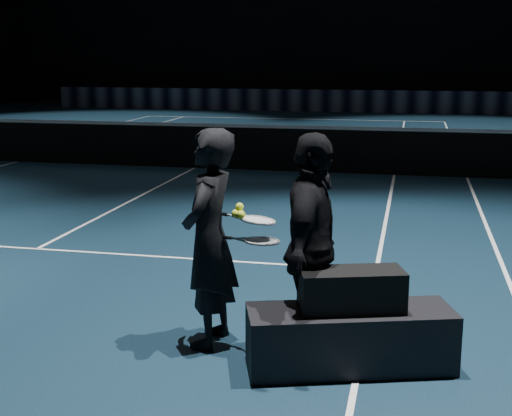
{
  "coord_description": "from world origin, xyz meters",
  "views": [
    {
      "loc": [
        4.44,
        -14.03,
        2.34
      ],
      "look_at": [
        3.27,
        -8.77,
        1.17
      ],
      "focal_mm": 50.0,
      "sensor_mm": 36.0,
      "label": 1
    }
  ],
  "objects": [
    {
      "name": "floor",
      "position": [
        0.0,
        0.0,
        0.0
      ],
      "size": [
        36.0,
        36.0,
        0.0
      ],
      "primitive_type": "plane",
      "color": "black",
      "rests_on": "ground"
    },
    {
      "name": "court_lines",
      "position": [
        0.0,
        0.0,
        0.0
      ],
      "size": [
        10.98,
        23.78,
        0.01
      ],
      "primitive_type": null,
      "color": "white",
      "rests_on": "floor"
    },
    {
      "name": "net_mesh",
      "position": [
        0.0,
        0.0,
        0.45
      ],
      "size": [
        12.8,
        0.02,
        0.86
      ],
      "primitive_type": "cube",
      "color": "black",
      "rests_on": "floor"
    },
    {
      "name": "net_tape",
      "position": [
        0.0,
        0.0,
        0.92
      ],
      "size": [
        12.8,
        0.03,
        0.07
      ],
      "primitive_type": "cube",
      "color": "white",
      "rests_on": "net_mesh"
    },
    {
      "name": "sponsor_backdrop",
      "position": [
        0.0,
        15.5,
        0.45
      ],
      "size": [
        22.0,
        0.15,
        0.9
      ],
      "primitive_type": "cube",
      "color": "black",
      "rests_on": "floor"
    },
    {
      "name": "player_bench",
      "position": [
        4.04,
        -8.95,
        0.23
      ],
      "size": [
        1.63,
        0.96,
        0.46
      ],
      "primitive_type": "cube",
      "rotation": [
        0.0,
        0.0,
        0.31
      ],
      "color": "black",
      "rests_on": "floor"
    },
    {
      "name": "racket_bag",
      "position": [
        4.04,
        -8.95,
        0.62
      ],
      "size": [
        0.84,
        0.55,
        0.31
      ],
      "primitive_type": "cube",
      "rotation": [
        0.0,
        0.0,
        0.31
      ],
      "color": "black",
      "rests_on": "player_bench"
    },
    {
      "name": "bag_signature",
      "position": [
        4.04,
        -9.11,
        0.62
      ],
      "size": [
        0.35,
        0.11,
        0.1
      ],
      "primitive_type": "cube",
      "rotation": [
        0.0,
        0.0,
        0.31
      ],
      "color": "white",
      "rests_on": "racket_bag"
    },
    {
      "name": "player_a",
      "position": [
        2.88,
        -8.71,
        0.89
      ],
      "size": [
        0.47,
        0.68,
        1.78
      ],
      "primitive_type": "imported",
      "rotation": [
        0.0,
        0.0,
        -1.65
      ],
      "color": "black",
      "rests_on": "floor"
    },
    {
      "name": "player_b",
      "position": [
        3.72,
        -8.84,
        0.89
      ],
      "size": [
        0.47,
        1.05,
        1.78
      ],
      "primitive_type": "imported",
      "rotation": [
        0.0,
        0.0,
        1.54
      ],
      "color": "black",
      "rests_on": "floor"
    },
    {
      "name": "racket_lower",
      "position": [
        3.32,
        -8.78,
        0.91
      ],
      "size": [
        0.71,
        0.32,
        0.03
      ],
      "primitive_type": null,
      "rotation": [
        0.0,
        0.0,
        -0.15
      ],
      "color": "black",
      "rests_on": "player_a"
    },
    {
      "name": "racket_upper",
      "position": [
        3.28,
        -8.73,
        1.07
      ],
      "size": [
        0.69,
        0.27,
        0.1
      ],
      "primitive_type": null,
      "rotation": [
        0.0,
        0.1,
        -0.08
      ],
      "color": "black",
      "rests_on": "player_b"
    },
    {
      "name": "tennis_balls",
      "position": [
        3.13,
        -8.75,
        1.13
      ],
      "size": [
        0.12,
        0.1,
        0.12
      ],
      "primitive_type": null,
      "color": "gold",
      "rests_on": "racket_upper"
    }
  ]
}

